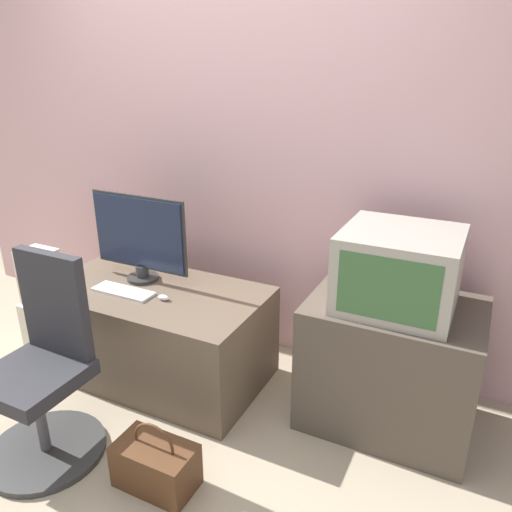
{
  "coord_description": "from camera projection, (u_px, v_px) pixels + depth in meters",
  "views": [
    {
      "loc": [
        1.45,
        -1.25,
        1.71
      ],
      "look_at": [
        0.41,
        0.85,
        0.79
      ],
      "focal_mm": 35.0,
      "sensor_mm": 36.0,
      "label": 1
    }
  ],
  "objects": [
    {
      "name": "cardboard_box_upper",
      "position": [
        40.0,
        277.0,
        3.03
      ],
      "size": [
        0.21,
        0.18,
        0.34
      ],
      "color": "beige",
      "rests_on": "cardboard_box_lower"
    },
    {
      "name": "ground_plane",
      "position": [
        93.0,
        464.0,
        2.26
      ],
      "size": [
        12.0,
        12.0,
        0.0
      ],
      "primitive_type": "plane",
      "color": "tan"
    },
    {
      "name": "mouse",
      "position": [
        163.0,
        298.0,
        2.61
      ],
      "size": [
        0.07,
        0.04,
        0.03
      ],
      "color": "silver",
      "rests_on": "desk"
    },
    {
      "name": "office_chair",
      "position": [
        43.0,
        379.0,
        2.23
      ],
      "size": [
        0.54,
        0.54,
        0.94
      ],
      "color": "#333333",
      "rests_on": "ground_plane"
    },
    {
      "name": "desk",
      "position": [
        157.0,
        332.0,
        2.83
      ],
      "size": [
        1.23,
        0.68,
        0.54
      ],
      "color": "brown",
      "rests_on": "ground_plane"
    },
    {
      "name": "side_stand",
      "position": [
        390.0,
        364.0,
        2.44
      ],
      "size": [
        0.8,
        0.58,
        0.65
      ],
      "color": "#4C4238",
      "rests_on": "ground_plane"
    },
    {
      "name": "cardboard_box_lower",
      "position": [
        48.0,
        324.0,
        3.15
      ],
      "size": [
        0.24,
        0.23,
        0.31
      ],
      "color": "beige",
      "rests_on": "ground_plane"
    },
    {
      "name": "book",
      "position": [
        31.0,
        372.0,
        2.91
      ],
      "size": [
        0.2,
        0.13,
        0.02
      ],
      "color": "#2D6638",
      "rests_on": "ground_plane"
    },
    {
      "name": "wall_back",
      "position": [
        229.0,
        136.0,
        2.89
      ],
      "size": [
        4.4,
        0.05,
        2.6
      ],
      "color": "#CC9EA3",
      "rests_on": "ground_plane"
    },
    {
      "name": "crt_tv",
      "position": [
        399.0,
        270.0,
        2.24
      ],
      "size": [
        0.51,
        0.49,
        0.36
      ],
      "color": "gray",
      "rests_on": "side_stand"
    },
    {
      "name": "handbag",
      "position": [
        156.0,
        465.0,
        2.12
      ],
      "size": [
        0.34,
        0.2,
        0.32
      ],
      "color": "#4C2D19",
      "rests_on": "ground_plane"
    },
    {
      "name": "keyboard",
      "position": [
        123.0,
        291.0,
        2.7
      ],
      "size": [
        0.35,
        0.12,
        0.01
      ],
      "color": "white",
      "rests_on": "desk"
    },
    {
      "name": "main_monitor",
      "position": [
        139.0,
        237.0,
        2.77
      ],
      "size": [
        0.61,
        0.18,
        0.49
      ],
      "color": "#2D2D2D",
      "rests_on": "desk"
    }
  ]
}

